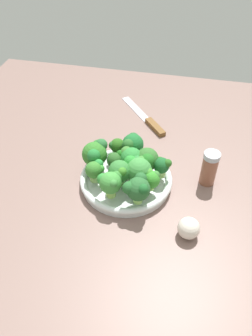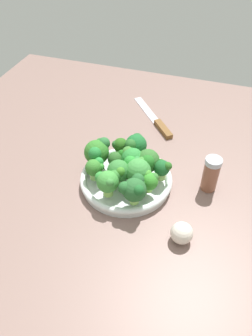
{
  "view_description": "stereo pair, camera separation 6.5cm",
  "coord_description": "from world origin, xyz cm",
  "px_view_note": "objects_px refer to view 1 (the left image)",
  "views": [
    {
      "loc": [
        15.94,
        -63.23,
        65.73
      ],
      "look_at": [
        2.24,
        -0.16,
        6.11
      ],
      "focal_mm": 36.12,
      "sensor_mm": 36.0,
      "label": 1
    },
    {
      "loc": [
        22.25,
        -61.53,
        65.73
      ],
      "look_at": [
        2.24,
        -0.16,
        6.11
      ],
      "focal_mm": 36.12,
      "sensor_mm": 36.0,
      "label": 2
    }
  ],
  "objects_px": {
    "broccoli_floret_4": "(118,147)",
    "broccoli_floret_7": "(151,179)",
    "broccoli_floret_2": "(138,188)",
    "broccoli_floret_11": "(95,153)",
    "broccoli_floret_10": "(131,159)",
    "garlic_bulb": "(189,228)",
    "bowl": "(126,180)",
    "broccoli_floret_8": "(109,183)",
    "broccoli_floret_12": "(161,165)",
    "broccoli_floret_0": "(147,160)",
    "knife": "(148,120)",
    "broccoli_floret_9": "(119,172)",
    "pepper_shaker": "(209,168)",
    "broccoli_floret_5": "(140,170)",
    "broccoli_floret_6": "(132,143)",
    "broccoli_floret_3": "(115,160)",
    "broccoli_floret_1": "(95,170)"
  },
  "relations": [
    {
      "from": "broccoli_floret_1",
      "to": "broccoli_floret_8",
      "type": "bearing_deg",
      "value": -42.75
    },
    {
      "from": "broccoli_floret_7",
      "to": "broccoli_floret_9",
      "type": "bearing_deg",
      "value": -178.71
    },
    {
      "from": "broccoli_floret_4",
      "to": "knife",
      "type": "bearing_deg",
      "value": 77.91
    },
    {
      "from": "broccoli_floret_1",
      "to": "broccoli_floret_7",
      "type": "height_order",
      "value": "broccoli_floret_1"
    },
    {
      "from": "garlic_bulb",
      "to": "pepper_shaker",
      "type": "relative_size",
      "value": 0.52
    },
    {
      "from": "broccoli_floret_8",
      "to": "broccoli_floret_11",
      "type": "xyz_separation_m",
      "value": [
        -0.06,
        0.1,
        -0.0
      ]
    },
    {
      "from": "bowl",
      "to": "broccoli_floret_3",
      "type": "xyz_separation_m",
      "value": [
        -0.03,
        0.02,
        0.05
      ]
    },
    {
      "from": "broccoli_floret_6",
      "to": "broccoli_floret_7",
      "type": "xyz_separation_m",
      "value": [
        0.07,
        -0.12,
        -0.01
      ]
    },
    {
      "from": "broccoli_floret_2",
      "to": "broccoli_floret_11",
      "type": "distance_m",
      "value": 0.17
    },
    {
      "from": "broccoli_floret_4",
      "to": "broccoli_floret_6",
      "type": "height_order",
      "value": "broccoli_floret_6"
    },
    {
      "from": "broccoli_floret_6",
      "to": "pepper_shaker",
      "type": "bearing_deg",
      "value": -9.55
    },
    {
      "from": "broccoli_floret_3",
      "to": "broccoli_floret_10",
      "type": "height_order",
      "value": "broccoli_floret_10"
    },
    {
      "from": "broccoli_floret_0",
      "to": "broccoli_floret_8",
      "type": "xyz_separation_m",
      "value": [
        -0.07,
        -0.11,
        0.0
      ]
    },
    {
      "from": "broccoli_floret_4",
      "to": "broccoli_floret_9",
      "type": "relative_size",
      "value": 0.8
    },
    {
      "from": "bowl",
      "to": "knife",
      "type": "relative_size",
      "value": 1.12
    },
    {
      "from": "broccoli_floret_9",
      "to": "pepper_shaker",
      "type": "distance_m",
      "value": 0.24
    },
    {
      "from": "broccoli_floret_7",
      "to": "broccoli_floret_0",
      "type": "bearing_deg",
      "value": 108.77
    },
    {
      "from": "knife",
      "to": "garlic_bulb",
      "type": "height_order",
      "value": "garlic_bulb"
    },
    {
      "from": "broccoli_floret_5",
      "to": "broccoli_floret_11",
      "type": "xyz_separation_m",
      "value": [
        -0.13,
        0.04,
        0.0
      ]
    },
    {
      "from": "broccoli_floret_10",
      "to": "pepper_shaker",
      "type": "distance_m",
      "value": 0.21
    },
    {
      "from": "broccoli_floret_10",
      "to": "garlic_bulb",
      "type": "relative_size",
      "value": 1.38
    },
    {
      "from": "broccoli_floret_6",
      "to": "broccoli_floret_8",
      "type": "distance_m",
      "value": 0.17
    },
    {
      "from": "bowl",
      "to": "broccoli_floret_8",
      "type": "bearing_deg",
      "value": -108.6
    },
    {
      "from": "broccoli_floret_2",
      "to": "broccoli_floret_6",
      "type": "distance_m",
      "value": 0.18
    },
    {
      "from": "bowl",
      "to": "knife",
      "type": "xyz_separation_m",
      "value": [
        0.01,
        0.31,
        -0.01
      ]
    },
    {
      "from": "broccoli_floret_5",
      "to": "broccoli_floret_4",
      "type": "bearing_deg",
      "value": 131.63
    },
    {
      "from": "broccoli_floret_6",
      "to": "broccoli_floret_10",
      "type": "xyz_separation_m",
      "value": [
        0.01,
        -0.07,
        0.0
      ]
    },
    {
      "from": "broccoli_floret_2",
      "to": "broccoli_floret_8",
      "type": "relative_size",
      "value": 1.02
    },
    {
      "from": "broccoli_floret_7",
      "to": "broccoli_floret_9",
      "type": "height_order",
      "value": "broccoli_floret_9"
    },
    {
      "from": "broccoli_floret_5",
      "to": "garlic_bulb",
      "type": "distance_m",
      "value": 0.19
    },
    {
      "from": "broccoli_floret_11",
      "to": "broccoli_floret_9",
      "type": "bearing_deg",
      "value": -36.89
    },
    {
      "from": "broccoli_floret_7",
      "to": "broccoli_floret_4",
      "type": "bearing_deg",
      "value": 135.91
    },
    {
      "from": "broccoli_floret_5",
      "to": "broccoli_floret_11",
      "type": "distance_m",
      "value": 0.13
    },
    {
      "from": "broccoli_floret_9",
      "to": "bowl",
      "type": "bearing_deg",
      "value": 72.62
    },
    {
      "from": "broccoli_floret_0",
      "to": "broccoli_floret_7",
      "type": "height_order",
      "value": "broccoli_floret_0"
    },
    {
      "from": "broccoli_floret_6",
      "to": "broccoli_floret_9",
      "type": "bearing_deg",
      "value": -93.82
    },
    {
      "from": "broccoli_floret_3",
      "to": "pepper_shaker",
      "type": "height_order",
      "value": "pepper_shaker"
    },
    {
      "from": "broccoli_floret_4",
      "to": "broccoli_floret_7",
      "type": "distance_m",
      "value": 0.15
    },
    {
      "from": "knife",
      "to": "bowl",
      "type": "bearing_deg",
      "value": -91.67
    },
    {
      "from": "broccoli_floret_9",
      "to": "broccoli_floret_0",
      "type": "bearing_deg",
      "value": 47.58
    },
    {
      "from": "broccoli_floret_6",
      "to": "broccoli_floret_11",
      "type": "xyz_separation_m",
      "value": [
        -0.09,
        -0.07,
        0.0
      ]
    },
    {
      "from": "broccoli_floret_0",
      "to": "broccoli_floret_3",
      "type": "relative_size",
      "value": 1.21
    },
    {
      "from": "broccoli_floret_12",
      "to": "broccoli_floret_11",
      "type": "bearing_deg",
      "value": 179.0
    },
    {
      "from": "broccoli_floret_1",
      "to": "broccoli_floret_6",
      "type": "distance_m",
      "value": 0.14
    },
    {
      "from": "bowl",
      "to": "broccoli_floret_1",
      "type": "xyz_separation_m",
      "value": [
        -0.08,
        -0.03,
        0.05
      ]
    },
    {
      "from": "bowl",
      "to": "broccoli_floret_11",
      "type": "height_order",
      "value": "broccoli_floret_11"
    },
    {
      "from": "broccoli_floret_1",
      "to": "broccoli_floret_9",
      "type": "bearing_deg",
      "value": -2.91
    },
    {
      "from": "bowl",
      "to": "broccoli_floret_7",
      "type": "relative_size",
      "value": 4.49
    },
    {
      "from": "broccoli_floret_1",
      "to": "broccoli_floret_11",
      "type": "height_order",
      "value": "broccoli_floret_11"
    },
    {
      "from": "broccoli_floret_6",
      "to": "broccoli_floret_2",
      "type": "bearing_deg",
      "value": -74.6
    }
  ]
}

